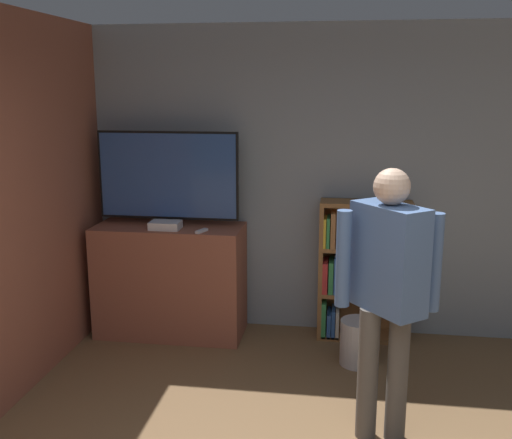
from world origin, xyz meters
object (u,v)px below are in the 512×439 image
person (387,283)px  waste_bin (359,342)px  game_console (165,225)px  bookshelf (355,273)px  television (168,177)px

person → waste_bin: (-0.12, 1.02, -0.84)m
game_console → waste_bin: size_ratio=0.70×
bookshelf → waste_bin: bookshelf is taller
television → waste_bin: 2.10m
game_console → waste_bin: 1.86m
television → game_console: (0.01, -0.15, -0.39)m
bookshelf → person: bearing=-84.3°
bookshelf → waste_bin: bearing=-86.1°
game_console → person: bearing=-36.2°
person → television: bearing=-168.2°
television → bookshelf: (1.61, 0.13, -0.83)m
bookshelf → person: (0.16, -1.56, 0.44)m
television → person: 2.31m
game_console → bookshelf: bookshelf is taller
television → waste_bin: bearing=-14.1°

